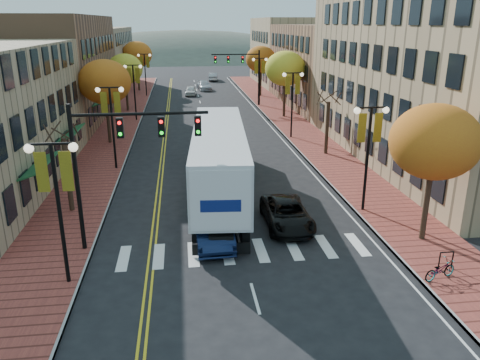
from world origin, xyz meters
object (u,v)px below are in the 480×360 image
object	(u,v)px
semi_truck	(219,154)
navy_sedan	(212,225)
bicycle	(440,270)
black_suv	(287,214)

from	to	relation	value
semi_truck	navy_sedan	bearing A→B (deg)	-93.71
bicycle	black_suv	bearing A→B (deg)	20.04
semi_truck	navy_sedan	size ratio (longest dim) A/B	3.62
navy_sedan	black_suv	world-z (taller)	navy_sedan
black_suv	bicycle	bearing A→B (deg)	-50.75
semi_truck	navy_sedan	distance (m)	6.91
semi_truck	black_suv	world-z (taller)	semi_truck
navy_sedan	black_suv	distance (m)	4.24
semi_truck	black_suv	size ratio (longest dim) A/B	3.65
navy_sedan	bicycle	distance (m)	10.47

